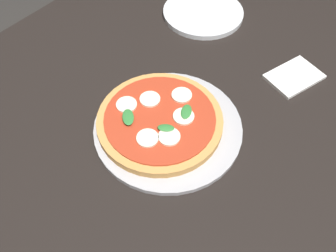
# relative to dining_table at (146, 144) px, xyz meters

# --- Properties ---
(ground_plane) EXTENTS (6.00, 6.00, 0.00)m
(ground_plane) POSITION_rel_dining_table_xyz_m (0.00, 0.00, -0.68)
(ground_plane) COLOR #2D2B28
(dining_table) EXTENTS (1.55, 1.04, 0.78)m
(dining_table) POSITION_rel_dining_table_xyz_m (0.00, 0.00, 0.00)
(dining_table) COLOR black
(dining_table) RESTS_ON ground_plane
(serving_tray) EXTENTS (0.32, 0.32, 0.01)m
(serving_tray) POSITION_rel_dining_table_xyz_m (0.02, -0.05, 0.10)
(serving_tray) COLOR #B2B2B7
(serving_tray) RESTS_ON dining_table
(pizza) EXTENTS (0.27, 0.27, 0.03)m
(pizza) POSITION_rel_dining_table_xyz_m (0.01, -0.04, 0.11)
(pizza) COLOR tan
(pizza) RESTS_ON serving_tray
(plate_white) EXTENTS (0.23, 0.23, 0.01)m
(plate_white) POSITION_rel_dining_table_xyz_m (0.41, 0.12, 0.10)
(plate_white) COLOR white
(plate_white) RESTS_ON dining_table
(napkin) EXTENTS (0.15, 0.13, 0.01)m
(napkin) POSITION_rel_dining_table_xyz_m (0.33, -0.20, 0.10)
(napkin) COLOR white
(napkin) RESTS_ON dining_table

